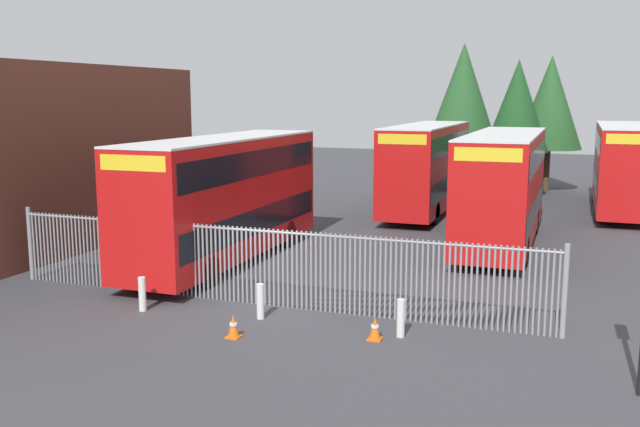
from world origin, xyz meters
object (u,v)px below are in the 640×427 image
traffic_cone_by_gate (375,328)px  double_decker_bus_behind_fence_right (427,165)px  bollard_center_front (260,301)px  double_decker_bus_near_gate (225,194)px  bollard_near_right (401,318)px  traffic_cone_mid_forecourt (233,326)px  double_decker_bus_behind_fence_left (503,184)px  double_decker_bus_far_back (623,165)px  bollard_near_left (142,294)px

traffic_cone_by_gate → double_decker_bus_behind_fence_right: bearing=98.1°
double_decker_bus_behind_fence_right → bollard_center_front: bearing=-91.8°
double_decker_bus_near_gate → bollard_near_right: size_ratio=11.38×
bollard_center_front → traffic_cone_mid_forecourt: bollard_center_front is taller
bollard_center_front → traffic_cone_by_gate: size_ratio=1.61×
bollard_center_front → double_decker_bus_behind_fence_left: bearing=67.0°
double_decker_bus_behind_fence_right → double_decker_bus_far_back: same height
double_decker_bus_near_gate → bollard_near_right: double_decker_bus_near_gate is taller
bollard_near_left → traffic_cone_mid_forecourt: bollard_near_left is taller
traffic_cone_by_gate → traffic_cone_mid_forecourt: 3.44m
double_decker_bus_far_back → traffic_cone_mid_forecourt: double_decker_bus_far_back is taller
double_decker_bus_near_gate → double_decker_bus_behind_fence_right: size_ratio=1.00×
double_decker_bus_behind_fence_left → double_decker_bus_far_back: 11.35m
bollard_center_front → traffic_cone_by_gate: bollard_center_front is taller
double_decker_bus_behind_fence_right → bollard_center_front: size_ratio=11.38×
double_decker_bus_behind_fence_left → bollard_near_left: double_decker_bus_behind_fence_left is taller
double_decker_bus_behind_fence_left → double_decker_bus_behind_fence_right: size_ratio=1.00×
double_decker_bus_far_back → bollard_center_front: 24.19m
double_decker_bus_behind_fence_right → double_decker_bus_far_back: size_ratio=1.00×
double_decker_bus_near_gate → double_decker_bus_behind_fence_left: bearing=35.1°
double_decker_bus_near_gate → bollard_center_front: double_decker_bus_near_gate is taller
double_decker_bus_behind_fence_left → bollard_near_left: bearing=-124.2°
double_decker_bus_behind_fence_left → bollard_center_front: double_decker_bus_behind_fence_left is taller
bollard_near_left → bollard_center_front: 3.37m
double_decker_bus_behind_fence_left → double_decker_bus_behind_fence_right: 8.15m
double_decker_bus_behind_fence_left → traffic_cone_by_gate: bearing=-97.9°
double_decker_bus_behind_fence_right → traffic_cone_mid_forecourt: (-0.57, -20.16, -2.13)m
double_decker_bus_far_back → bollard_near_right: (-6.02, -22.12, -1.95)m
double_decker_bus_near_gate → traffic_cone_by_gate: size_ratio=18.32×
double_decker_bus_behind_fence_right → bollard_center_front: double_decker_bus_behind_fence_right is taller
double_decker_bus_far_back → traffic_cone_mid_forecourt: bearing=-112.6°
bollard_near_left → double_decker_bus_behind_fence_right: bearing=78.4°
double_decker_bus_near_gate → bollard_near_left: double_decker_bus_near_gate is taller
bollard_near_left → bollard_center_front: size_ratio=1.00×
double_decker_bus_near_gate → bollard_center_front: size_ratio=11.38×
double_decker_bus_near_gate → double_decker_bus_behind_fence_right: (4.46, 13.08, 0.00)m
double_decker_bus_near_gate → double_decker_bus_far_back: 21.47m
double_decker_bus_behind_fence_left → bollard_near_right: (-1.17, -11.85, -1.95)m
double_decker_bus_behind_fence_left → bollard_center_front: bearing=-113.0°
traffic_cone_mid_forecourt → double_decker_bus_near_gate: bearing=118.8°
traffic_cone_by_gate → traffic_cone_mid_forecourt: same height
double_decker_bus_behind_fence_left → double_decker_bus_far_back: same height
bollard_near_right → traffic_cone_by_gate: bearing=-141.3°
double_decker_bus_behind_fence_right → bollard_center_front: 18.70m
bollard_center_front → bollard_near_right: size_ratio=1.00×
bollard_near_right → double_decker_bus_behind_fence_right: bearing=99.9°
bollard_near_left → traffic_cone_by_gate: 6.62m
double_decker_bus_near_gate → traffic_cone_mid_forecourt: 8.35m
double_decker_bus_near_gate → double_decker_bus_behind_fence_right: bearing=71.2°
double_decker_bus_behind_fence_left → bollard_near_left: (-8.33, -12.23, -1.95)m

